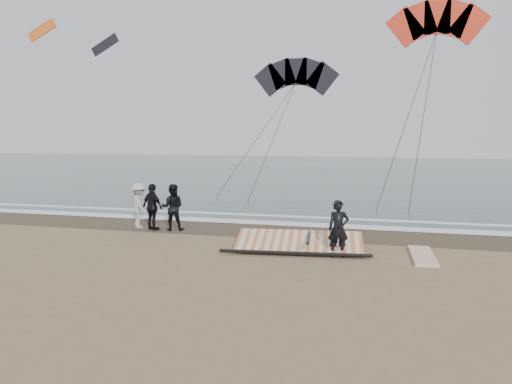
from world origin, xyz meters
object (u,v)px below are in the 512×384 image
board_cream (319,240)px  man_main (338,229)px  sail_rig (298,243)px  board_white (422,256)px

board_cream → man_main: bearing=-76.6°
man_main → sail_rig: (-1.28, 0.60, -0.63)m
board_white → sail_rig: sail_rig is taller
man_main → board_white: man_main is taller
man_main → board_white: (2.37, 0.57, -0.78)m
board_white → sail_rig: bearing=176.9°
board_white → board_cream: 3.39m
man_main → sail_rig: 1.55m
board_cream → sail_rig: bearing=-122.2°
board_cream → sail_rig: (-0.51, -1.22, 0.14)m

